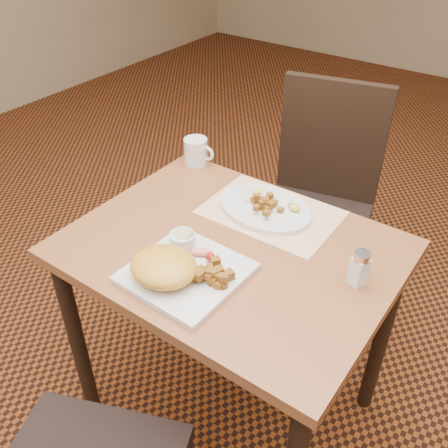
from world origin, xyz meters
TOP-DOWN VIEW (x-y plane):
  - ground at (0.00, 0.00)m, footprint 8.00×8.00m
  - table at (0.00, 0.00)m, footprint 0.90×0.70m
  - chair_far at (-0.06, 0.71)m, footprint 0.50×0.51m
  - placemat at (0.01, 0.20)m, footprint 0.40×0.29m
  - plate_square at (-0.02, -0.17)m, footprint 0.29×0.29m
  - plate_oval at (-0.01, 0.20)m, footprint 0.32×0.25m
  - hollandaise_mound at (-0.06, -0.22)m, footprint 0.18×0.16m
  - ramekin at (-0.10, -0.09)m, footprint 0.07×0.07m
  - garnish_sq at (-0.02, -0.10)m, footprint 0.08×0.06m
  - fried_egg at (-0.07, 0.23)m, footprint 0.10×0.10m
  - garnish_ov at (0.07, 0.24)m, footprint 0.06×0.05m
  - salt_shaker at (0.35, 0.06)m, footprint 0.05×0.05m
  - coffee_mug at (-0.37, 0.32)m, footprint 0.11×0.08m
  - home_fries_sq at (0.05, -0.16)m, footprint 0.10×0.09m
  - home_fries_ov at (-0.01, 0.19)m, footprint 0.11×0.11m

SIDE VIEW (x-z plane):
  - ground at x=0.00m, z-range 0.00..0.00m
  - chair_far at x=-0.06m, z-range 0.05..1.02m
  - table at x=0.00m, z-range 0.27..1.02m
  - placemat at x=0.01m, z-range 0.75..0.75m
  - plate_square at x=-0.02m, z-range 0.75..0.77m
  - plate_oval at x=-0.01m, z-range 0.75..0.77m
  - fried_egg at x=-0.07m, z-range 0.76..0.78m
  - garnish_sq at x=-0.02m, z-range 0.76..0.79m
  - garnish_ov at x=0.07m, z-range 0.77..0.79m
  - home_fries_ov at x=-0.01m, z-range 0.77..0.80m
  - home_fries_sq at x=0.05m, z-range 0.76..0.80m
  - ramekin at x=-0.10m, z-range 0.77..0.81m
  - hollandaise_mound at x=-0.06m, z-range 0.76..0.83m
  - coffee_mug at x=-0.37m, z-range 0.75..0.84m
  - salt_shaker at x=0.35m, z-range 0.75..0.85m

